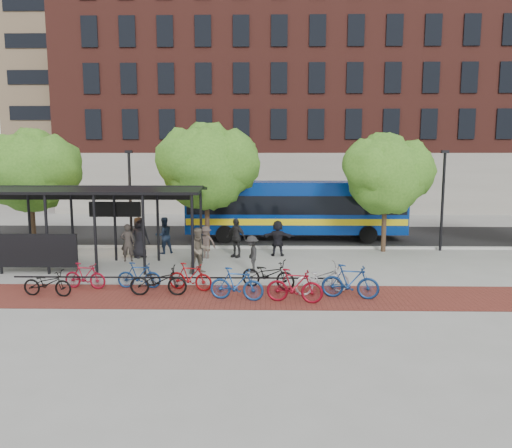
{
  "coord_description": "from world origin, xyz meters",
  "views": [
    {
      "loc": [
        0.01,
        -21.87,
        4.97
      ],
      "look_at": [
        -0.48,
        1.86,
        1.6
      ],
      "focal_mm": 35.0,
      "sensor_mm": 36.0,
      "label": 1
    }
  ],
  "objects_px": {
    "bike_3": "(139,275)",
    "pedestrian_3": "(206,242)",
    "pedestrian_5": "(278,238)",
    "bike_5": "(190,277)",
    "lamp_post_left": "(130,197)",
    "bike_7": "(237,284)",
    "pedestrian_1": "(128,243)",
    "tree_a": "(32,168)",
    "pedestrian_0": "(139,237)",
    "lamp_post_right": "(443,197)",
    "bus_shelter": "(79,199)",
    "bike_1": "(85,276)",
    "bike_4": "(158,281)",
    "tree_c": "(387,172)",
    "pedestrian_4": "(236,238)",
    "bike_10": "(322,278)",
    "pedestrian_8": "(199,250)",
    "bike_11": "(350,282)",
    "tree_b": "(208,164)",
    "pedestrian_9": "(252,254)",
    "bike_0": "(47,283)",
    "bike_8": "(268,274)",
    "bus": "(295,206)",
    "bike_9": "(295,286)",
    "pedestrian_2": "(164,235)"
  },
  "relations": [
    {
      "from": "bus",
      "to": "bike_11",
      "type": "bearing_deg",
      "value": -84.18
    },
    {
      "from": "tree_a",
      "to": "bike_3",
      "type": "bearing_deg",
      "value": -45.31
    },
    {
      "from": "bike_4",
      "to": "pedestrian_5",
      "type": "xyz_separation_m",
      "value": [
        4.35,
        6.96,
        0.35
      ]
    },
    {
      "from": "tree_a",
      "to": "bike_11",
      "type": "height_order",
      "value": "tree_a"
    },
    {
      "from": "tree_c",
      "to": "pedestrian_4",
      "type": "xyz_separation_m",
      "value": [
        -7.53,
        -1.62,
        -3.11
      ]
    },
    {
      "from": "tree_a",
      "to": "pedestrian_0",
      "type": "xyz_separation_m",
      "value": [
        5.84,
        -1.77,
        -3.26
      ]
    },
    {
      "from": "lamp_post_right",
      "to": "bike_8",
      "type": "xyz_separation_m",
      "value": [
        -8.91,
        -7.49,
        -2.2
      ]
    },
    {
      "from": "pedestrian_4",
      "to": "tree_c",
      "type": "bearing_deg",
      "value": 45.8
    },
    {
      "from": "pedestrian_5",
      "to": "bike_5",
      "type": "bearing_deg",
      "value": 63.59
    },
    {
      "from": "pedestrian_1",
      "to": "pedestrian_8",
      "type": "xyz_separation_m",
      "value": [
        3.61,
        -2.18,
        0.08
      ]
    },
    {
      "from": "bike_5",
      "to": "pedestrian_3",
      "type": "relative_size",
      "value": 1.09
    },
    {
      "from": "bike_9",
      "to": "bike_5",
      "type": "bearing_deg",
      "value": 79.83
    },
    {
      "from": "lamp_post_left",
      "to": "pedestrian_3",
      "type": "distance_m",
      "value": 5.07
    },
    {
      "from": "lamp_post_left",
      "to": "bike_9",
      "type": "relative_size",
      "value": 2.68
    },
    {
      "from": "lamp_post_right",
      "to": "bus_shelter",
      "type": "bearing_deg",
      "value": -166.61
    },
    {
      "from": "lamp_post_left",
      "to": "bike_1",
      "type": "height_order",
      "value": "lamp_post_left"
    },
    {
      "from": "pedestrian_3",
      "to": "bike_0",
      "type": "bearing_deg",
      "value": -112.76
    },
    {
      "from": "bike_4",
      "to": "bike_11",
      "type": "distance_m",
      "value": 6.69
    },
    {
      "from": "tree_a",
      "to": "pedestrian_9",
      "type": "relative_size",
      "value": 3.93
    },
    {
      "from": "tree_a",
      "to": "pedestrian_5",
      "type": "height_order",
      "value": "tree_a"
    },
    {
      "from": "bike_11",
      "to": "pedestrian_9",
      "type": "relative_size",
      "value": 1.25
    },
    {
      "from": "bike_3",
      "to": "bike_7",
      "type": "height_order",
      "value": "bike_7"
    },
    {
      "from": "lamp_post_right",
      "to": "bike_10",
      "type": "bearing_deg",
      "value": -130.6
    },
    {
      "from": "bike_11",
      "to": "tree_a",
      "type": "bearing_deg",
      "value": 72.13
    },
    {
      "from": "bike_1",
      "to": "bike_4",
      "type": "xyz_separation_m",
      "value": [
        2.9,
        -0.83,
        0.04
      ]
    },
    {
      "from": "bike_3",
      "to": "bike_11",
      "type": "relative_size",
      "value": 0.82
    },
    {
      "from": "pedestrian_0",
      "to": "bike_1",
      "type": "bearing_deg",
      "value": -135.89
    },
    {
      "from": "bike_10",
      "to": "pedestrian_8",
      "type": "xyz_separation_m",
      "value": [
        -4.8,
        3.05,
        0.4
      ]
    },
    {
      "from": "lamp_post_right",
      "to": "pedestrian_5",
      "type": "distance_m",
      "value": 8.76
    },
    {
      "from": "bike_0",
      "to": "bike_8",
      "type": "height_order",
      "value": "bike_8"
    },
    {
      "from": "bike_5",
      "to": "pedestrian_9",
      "type": "bearing_deg",
      "value": -22.8
    },
    {
      "from": "bike_0",
      "to": "pedestrian_2",
      "type": "xyz_separation_m",
      "value": [
        2.56,
        7.58,
        0.45
      ]
    },
    {
      "from": "tree_b",
      "to": "pedestrian_5",
      "type": "bearing_deg",
      "value": -20.03
    },
    {
      "from": "bike_7",
      "to": "pedestrian_4",
      "type": "height_order",
      "value": "pedestrian_4"
    },
    {
      "from": "bike_5",
      "to": "pedestrian_0",
      "type": "distance_m",
      "value": 6.68
    },
    {
      "from": "bike_0",
      "to": "bike_1",
      "type": "bearing_deg",
      "value": -38.49
    },
    {
      "from": "tree_b",
      "to": "pedestrian_3",
      "type": "relative_size",
      "value": 4.17
    },
    {
      "from": "lamp_post_right",
      "to": "bike_7",
      "type": "height_order",
      "value": "lamp_post_right"
    },
    {
      "from": "lamp_post_left",
      "to": "bus",
      "type": "distance_m",
      "value": 9.32
    },
    {
      "from": "tree_c",
      "to": "bike_3",
      "type": "distance_m",
      "value": 13.5
    },
    {
      "from": "bike_8",
      "to": "pedestrian_2",
      "type": "bearing_deg",
      "value": 60.09
    },
    {
      "from": "bike_11",
      "to": "pedestrian_8",
      "type": "height_order",
      "value": "pedestrian_8"
    },
    {
      "from": "pedestrian_2",
      "to": "pedestrian_5",
      "type": "bearing_deg",
      "value": 142.3
    },
    {
      "from": "lamp_post_left",
      "to": "lamp_post_right",
      "type": "bearing_deg",
      "value": 0.0
    },
    {
      "from": "bike_5",
      "to": "lamp_post_left",
      "type": "bearing_deg",
      "value": 43.66
    },
    {
      "from": "bike_3",
      "to": "pedestrian_3",
      "type": "xyz_separation_m",
      "value": [
        1.83,
        5.37,
        0.29
      ]
    },
    {
      "from": "bike_9",
      "to": "pedestrian_3",
      "type": "xyz_separation_m",
      "value": [
        -3.83,
        7.07,
        0.2
      ]
    },
    {
      "from": "pedestrian_0",
      "to": "bike_3",
      "type": "bearing_deg",
      "value": -115.73
    },
    {
      "from": "pedestrian_0",
      "to": "bike_11",
      "type": "bearing_deg",
      "value": -76.38
    },
    {
      "from": "bike_7",
      "to": "pedestrian_1",
      "type": "distance_m",
      "value": 8.14
    }
  ]
}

